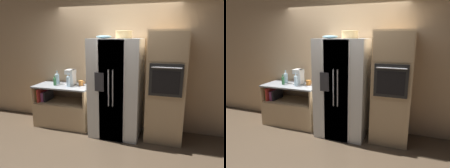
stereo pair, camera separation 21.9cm
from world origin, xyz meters
TOP-DOWN VIEW (x-y plane):
  - ground_plane at (0.00, 0.00)m, footprint 20.00×20.00m
  - wall_back at (0.00, 0.50)m, footprint 12.00×0.06m
  - counter_left at (-1.07, 0.15)m, footprint 1.21×0.64m
  - refrigerator at (0.13, 0.08)m, footprint 0.94×0.80m
  - wall_oven at (1.04, 0.14)m, footprint 0.66×0.71m
  - wicker_basket at (0.26, 0.06)m, footprint 0.31×0.31m
  - fruit_bowl at (-0.10, 0.03)m, footprint 0.28×0.28m
  - bottle_tall at (-1.24, 0.23)m, footprint 0.09×0.09m
  - bottle_short at (-0.89, 0.07)m, footprint 0.07×0.07m
  - bottle_wide at (-1.23, 0.10)m, footprint 0.06×0.06m
  - mug at (-0.69, 0.24)m, footprint 0.14×0.10m
  - coffee_maker at (-0.90, 0.23)m, footprint 0.18×0.20m

SIDE VIEW (x-z plane):
  - ground_plane at x=0.00m, z-range 0.00..0.00m
  - counter_left at x=-1.07m, z-range -0.12..0.77m
  - refrigerator at x=0.13m, z-range 0.00..1.86m
  - mug at x=-0.69m, z-range 0.89..0.99m
  - bottle_wide at x=-1.23m, z-range 0.88..1.09m
  - wall_oven at x=1.04m, z-range 0.00..2.01m
  - bottle_short at x=-0.89m, z-range 0.87..1.15m
  - bottle_tall at x=-1.24m, z-range 0.87..1.16m
  - coffee_maker at x=-0.90m, z-range 0.90..1.23m
  - wall_back at x=0.00m, z-range 0.00..2.80m
  - fruit_bowl at x=-0.10m, z-range 1.86..1.92m
  - wicker_basket at x=0.26m, z-range 1.87..2.00m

